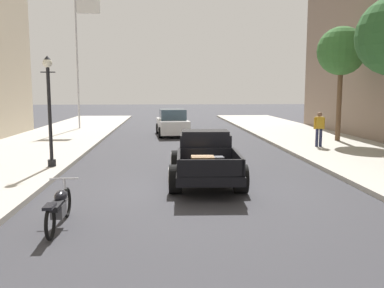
# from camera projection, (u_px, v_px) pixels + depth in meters

# --- Properties ---
(ground_plane) EXTENTS (140.00, 140.00, 0.00)m
(ground_plane) POSITION_uv_depth(u_px,v_px,m) (201.00, 188.00, 11.94)
(ground_plane) COLOR #333338
(hotrod_truck_black) EXTENTS (2.33, 5.00, 1.58)m
(hotrod_truck_black) POSITION_uv_depth(u_px,v_px,m) (205.00, 157.00, 12.88)
(hotrod_truck_black) COLOR black
(hotrod_truck_black) RESTS_ON ground
(motorcycle_parked) EXTENTS (0.62, 2.12, 0.93)m
(motorcycle_parked) POSITION_uv_depth(u_px,v_px,m) (59.00, 207.00, 8.50)
(motorcycle_parked) COLOR black
(motorcycle_parked) RESTS_ON ground
(car_background_white) EXTENTS (2.11, 4.42, 1.65)m
(car_background_white) POSITION_uv_depth(u_px,v_px,m) (172.00, 123.00, 25.71)
(car_background_white) COLOR silver
(car_background_white) RESTS_ON ground
(pedestrian_sidewalk_right) EXTENTS (0.53, 0.22, 1.65)m
(pedestrian_sidewalk_right) POSITION_uv_depth(u_px,v_px,m) (319.00, 127.00, 19.53)
(pedestrian_sidewalk_right) COLOR #232847
(pedestrian_sidewalk_right) RESTS_ON sidewalk_right
(street_lamp_near) EXTENTS (0.50, 0.32, 3.85)m
(street_lamp_near) POSITION_uv_depth(u_px,v_px,m) (49.00, 103.00, 14.31)
(street_lamp_near) COLOR black
(street_lamp_near) RESTS_ON sidewalk_left
(flagpole) EXTENTS (1.74, 0.16, 9.16)m
(flagpole) POSITION_uv_depth(u_px,v_px,m) (80.00, 47.00, 28.38)
(flagpole) COLOR #B2B2B7
(flagpole) RESTS_ON sidewalk_left
(street_tree_second) EXTENTS (2.51, 2.51, 5.95)m
(street_tree_second) POSITION_uv_depth(u_px,v_px,m) (341.00, 52.00, 21.43)
(street_tree_second) COLOR brown
(street_tree_second) RESTS_ON sidewalk_right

